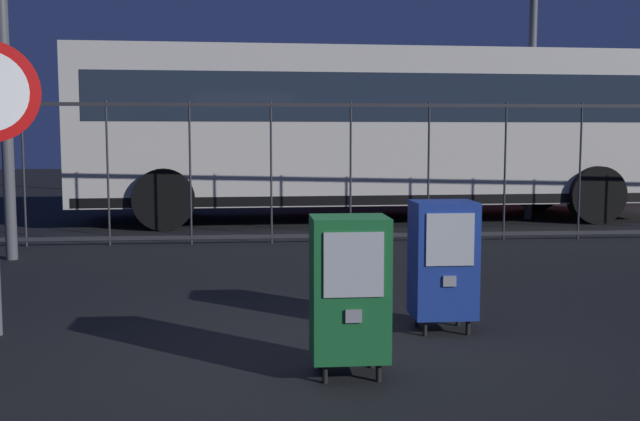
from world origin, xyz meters
TOP-DOWN VIEW (x-y plane):
  - ground_plane at (0.00, 0.00)m, footprint 60.00×60.00m
  - newspaper_box_primary at (1.21, 0.64)m, footprint 0.48×0.42m
  - newspaper_box_secondary at (0.34, -0.38)m, footprint 0.48×0.42m
  - fence_barrier at (0.00, 5.52)m, footprint 18.03×0.04m
  - bus_near at (1.94, 8.52)m, footprint 10.58×3.06m
  - bus_far at (5.66, 13.16)m, footprint 10.63×3.29m

SIDE VIEW (x-z plane):
  - ground_plane at x=0.00m, z-range 0.00..0.00m
  - newspaper_box_primary at x=1.21m, z-range 0.06..1.08m
  - newspaper_box_secondary at x=0.34m, z-range 0.06..1.08m
  - fence_barrier at x=0.00m, z-range 0.02..2.02m
  - bus_near at x=1.94m, z-range 0.21..3.21m
  - bus_far at x=5.66m, z-range 0.21..3.21m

